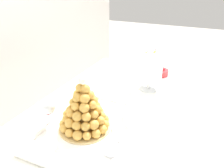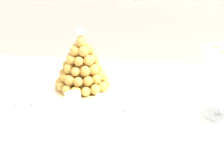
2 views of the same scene
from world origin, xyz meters
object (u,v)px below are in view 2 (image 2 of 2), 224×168
(dessert_cup_mid_left, at_px, (46,100))
(croquembouche, at_px, (82,66))
(dessert_cup_centre, at_px, (73,101))
(dessert_cup_right, at_px, (132,103))
(wine_glass, at_px, (79,53))
(serving_tray, at_px, (83,92))
(dessert_cup_left, at_px, (23,97))
(dessert_cup_mid_right, at_px, (104,103))

(dessert_cup_mid_left, bearing_deg, croquembouche, 59.94)
(dessert_cup_centre, distance_m, dessert_cup_right, 0.21)
(wine_glass, bearing_deg, croquembouche, -71.78)
(serving_tray, distance_m, dessert_cup_left, 0.23)
(dessert_cup_mid_left, height_order, dessert_cup_centre, dessert_cup_mid_left)
(dessert_cup_centre, distance_m, wine_glass, 0.32)
(serving_tray, height_order, dessert_cup_right, dessert_cup_right)
(serving_tray, xyz_separation_m, dessert_cup_right, (0.20, -0.12, 0.03))
(dessert_cup_left, bearing_deg, dessert_cup_right, 0.50)
(serving_tray, height_order, dessert_cup_mid_left, dessert_cup_mid_left)
(dessert_cup_centre, relative_size, wine_glass, 0.39)
(croquembouche, bearing_deg, dessert_cup_right, -35.79)
(dessert_cup_mid_left, xyz_separation_m, dessert_cup_right, (0.30, 0.02, -0.00))
(serving_tray, xyz_separation_m, wine_glass, (-0.06, 0.19, 0.10))
(serving_tray, height_order, croquembouche, croquembouche)
(serving_tray, bearing_deg, croquembouche, 99.64)
(wine_glass, bearing_deg, serving_tray, -73.23)
(wine_glass, bearing_deg, dessert_cup_mid_left, -98.46)
(dessert_cup_mid_right, height_order, wine_glass, wine_glass)
(croquembouche, bearing_deg, dessert_cup_mid_left, -120.06)
(croquembouche, height_order, dessert_cup_centre, croquembouche)
(serving_tray, bearing_deg, dessert_cup_left, -148.41)
(dessert_cup_left, bearing_deg, dessert_cup_mid_right, -1.07)
(serving_tray, bearing_deg, dessert_cup_mid_right, -50.81)
(croquembouche, height_order, dessert_cup_left, croquembouche)
(dessert_cup_right, bearing_deg, croquembouche, 144.21)
(dessert_cup_centre, bearing_deg, dessert_cup_right, 2.74)
(dessert_cup_mid_left, distance_m, dessert_cup_centre, 0.10)
(dessert_cup_left, distance_m, dessert_cup_mid_right, 0.30)
(croquembouche, relative_size, wine_glass, 1.73)
(croquembouche, distance_m, dessert_cup_mid_left, 0.21)
(croquembouche, xyz_separation_m, dessert_cup_right, (0.21, -0.15, -0.07))
(serving_tray, distance_m, dessert_cup_mid_left, 0.17)
(dessert_cup_left, relative_size, dessert_cup_mid_left, 1.06)
(dessert_cup_left, distance_m, wine_glass, 0.34)
(serving_tray, xyz_separation_m, dessert_cup_mid_left, (-0.10, -0.14, 0.03))
(wine_glass, bearing_deg, dessert_cup_right, -49.65)
(dessert_cup_centre, xyz_separation_m, dessert_cup_right, (0.21, 0.01, -0.00))
(wine_glass, bearing_deg, dessert_cup_left, -114.35)
(dessert_cup_right, bearing_deg, dessert_cup_centre, -177.26)
(dessert_cup_left, height_order, dessert_cup_centre, same)
(dessert_cup_left, xyz_separation_m, dessert_cup_mid_right, (0.30, -0.01, -0.00))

